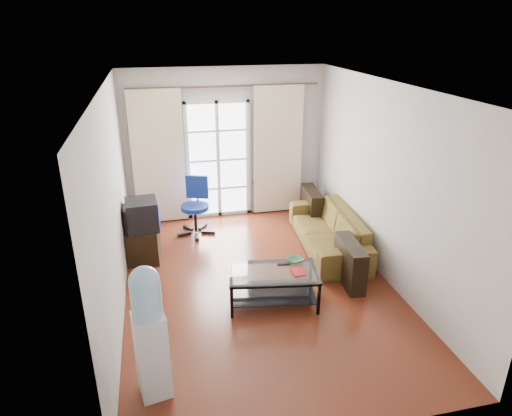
{
  "coord_description": "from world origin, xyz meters",
  "views": [
    {
      "loc": [
        -1.24,
        -5.35,
        3.42
      ],
      "look_at": [
        0.05,
        0.35,
        1.01
      ],
      "focal_mm": 32.0,
      "sensor_mm": 36.0,
      "label": 1
    }
  ],
  "objects_px": {
    "sofa": "(328,230)",
    "coffee_table": "(273,283)",
    "tv_stand": "(144,242)",
    "water_cooler": "(150,331)",
    "task_chair": "(196,217)",
    "crt_tv": "(141,215)"
  },
  "relations": [
    {
      "from": "tv_stand",
      "to": "water_cooler",
      "type": "distance_m",
      "value": 2.93
    },
    {
      "from": "sofa",
      "to": "coffee_table",
      "type": "bearing_deg",
      "value": -39.0
    },
    {
      "from": "sofa",
      "to": "crt_tv",
      "type": "distance_m",
      "value": 2.93
    },
    {
      "from": "sofa",
      "to": "water_cooler",
      "type": "distance_m",
      "value": 3.8
    },
    {
      "from": "coffee_table",
      "to": "task_chair",
      "type": "bearing_deg",
      "value": 107.69
    },
    {
      "from": "task_chair",
      "to": "water_cooler",
      "type": "relative_size",
      "value": 0.69
    },
    {
      "from": "sofa",
      "to": "tv_stand",
      "type": "relative_size",
      "value": 3.08
    },
    {
      "from": "tv_stand",
      "to": "water_cooler",
      "type": "xyz_separation_m",
      "value": [
        0.1,
        -2.89,
        0.48
      ]
    },
    {
      "from": "coffee_table",
      "to": "task_chair",
      "type": "distance_m",
      "value": 2.47
    },
    {
      "from": "sofa",
      "to": "tv_stand",
      "type": "bearing_deg",
      "value": -91.8
    },
    {
      "from": "crt_tv",
      "to": "water_cooler",
      "type": "relative_size",
      "value": 0.37
    },
    {
      "from": "coffee_table",
      "to": "crt_tv",
      "type": "bearing_deg",
      "value": 136.0
    },
    {
      "from": "sofa",
      "to": "crt_tv",
      "type": "bearing_deg",
      "value": -90.39
    },
    {
      "from": "tv_stand",
      "to": "task_chair",
      "type": "relative_size",
      "value": 0.72
    },
    {
      "from": "water_cooler",
      "to": "coffee_table",
      "type": "bearing_deg",
      "value": 28.05
    },
    {
      "from": "crt_tv",
      "to": "coffee_table",
      "type": "bearing_deg",
      "value": -48.07
    },
    {
      "from": "crt_tv",
      "to": "task_chair",
      "type": "height_order",
      "value": "task_chair"
    },
    {
      "from": "sofa",
      "to": "tv_stand",
      "type": "xyz_separation_m",
      "value": [
        -2.88,
        0.33,
        -0.05
      ]
    },
    {
      "from": "coffee_table",
      "to": "crt_tv",
      "type": "distance_m",
      "value": 2.3
    },
    {
      "from": "sofa",
      "to": "coffee_table",
      "type": "relative_size",
      "value": 1.77
    },
    {
      "from": "sofa",
      "to": "water_cooler",
      "type": "height_order",
      "value": "water_cooler"
    },
    {
      "from": "task_chair",
      "to": "water_cooler",
      "type": "xyz_separation_m",
      "value": [
        -0.78,
        -3.6,
        0.45
      ]
    }
  ]
}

